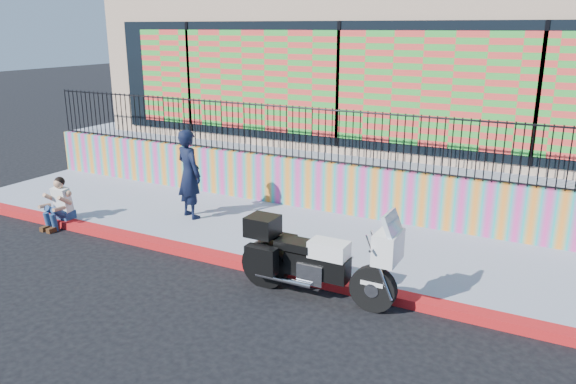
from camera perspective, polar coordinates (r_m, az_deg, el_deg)
The scene contains 10 objects.
ground at distance 10.14m, azimuth -4.59°, elevation -7.60°, with size 90.00×90.00×0.00m, color black.
red_curb at distance 10.11m, azimuth -4.60°, elevation -7.21°, with size 16.00×0.30×0.15m, color #A91C0C.
sidewalk at distance 11.43m, azimuth -0.15°, elevation -4.30°, with size 16.00×3.00×0.15m, color #8D96A9.
mural_wall at distance 12.60m, azimuth 3.29°, elevation 0.65°, with size 16.00×0.20×1.10m, color #E13B97.
metal_fence at distance 12.33m, azimuth 3.38°, elevation 5.80°, with size 15.80×0.04×1.20m, color black, non-canonical shape.
elevated_platform at distance 17.25m, azimuth 10.45°, elevation 4.48°, with size 16.00×10.00×1.25m, color #8D96A9.
storefront_building at distance 16.71m, azimuth 10.69°, elevation 13.17°, with size 14.00×8.06×4.00m.
police_motorcycle at distance 8.81m, azimuth 2.70°, elevation -6.65°, with size 2.57×0.85×1.60m.
police_officer at distance 12.14m, azimuth -10.01°, elevation 1.81°, with size 0.70×0.46×1.92m, color black.
seated_man at distance 12.84m, azimuth -22.41°, elevation -1.46°, with size 0.54×0.71×1.06m.
Camera 1 is at (5.05, -7.77, 4.13)m, focal length 35.00 mm.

